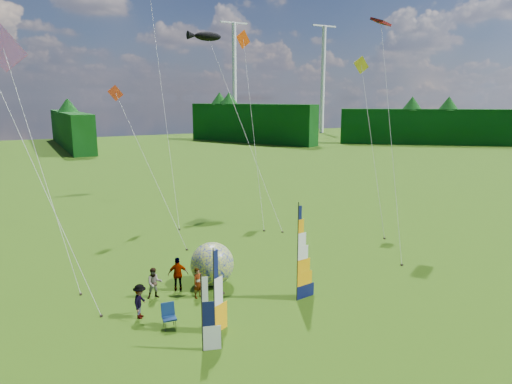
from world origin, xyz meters
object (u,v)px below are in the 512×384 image
spectator_b (154,283)px  camp_chair (169,317)px  side_banner_far (202,315)px  spectator_d (178,274)px  side_banner_left (214,293)px  spectator_c (140,301)px  bol_inflatable (212,264)px  feather_banner_main (298,254)px  spectator_a (198,283)px  kite_whale (241,114)px

spectator_b → camp_chair: 3.41m
side_banner_far → spectator_d: (1.08, 6.16, -0.68)m
side_banner_far → spectator_b: side_banner_far is taller
side_banner_left → camp_chair: (-1.55, 1.44, -1.33)m
side_banner_far → spectator_c: 4.36m
side_banner_left → bol_inflatable: (2.02, 5.02, -0.71)m
feather_banner_main → spectator_a: 5.28m
spectator_a → spectator_c: 3.25m
kite_whale → side_banner_far: bearing=-98.2°
side_banner_far → spectator_a: (1.68, 4.83, -0.80)m
side_banner_far → spectator_b: bearing=109.6°
side_banner_left → spectator_c: 4.03m
side_banner_far → spectator_d: size_ratio=1.75×
bol_inflatable → camp_chair: bearing=-135.0°
spectator_d → kite_whale: (10.38, 13.31, 7.74)m
side_banner_left → spectator_d: side_banner_left is taller
side_banner_far → spectator_c: bearing=126.8°
side_banner_left → spectator_b: side_banner_left is taller
kite_whale → spectator_c: bearing=-107.6°
feather_banner_main → kite_whale: kite_whale is taller
bol_inflatable → spectator_d: bol_inflatable is taller
side_banner_left → kite_whale: (10.52, 18.47, 6.76)m
side_banner_left → spectator_d: 5.25m
side_banner_left → spectator_c: side_banner_left is taller
side_banner_far → bol_inflatable: bearing=80.5°
bol_inflatable → spectator_c: (-4.45, -1.98, -0.37)m
spectator_b → kite_whale: size_ratio=0.09×
side_banner_left → side_banner_far: (-0.95, -1.00, -0.30)m
side_banner_left → side_banner_far: 1.41m
camp_chair → kite_whale: (12.07, 17.03, 8.09)m
spectator_c → camp_chair: (0.87, -1.60, -0.26)m
spectator_d → bol_inflatable: bearing=-165.6°
spectator_b → side_banner_left: bearing=-66.6°
bol_inflatable → spectator_b: size_ratio=1.47×
side_banner_far → camp_chair: bearing=120.7°
spectator_c → camp_chair: size_ratio=1.46×
side_banner_left → spectator_a: 4.05m
spectator_b → spectator_d: spectator_d is taller
side_banner_far → camp_chair: 2.71m
side_banner_left → spectator_a: (0.73, 3.83, -1.09)m
spectator_a → camp_chair: bearing=-154.4°
side_banner_far → spectator_d: bearing=96.8°
spectator_b → spectator_c: spectator_c is taller
spectator_a → spectator_c: bearing=173.4°
feather_banner_main → bol_inflatable: feather_banner_main is taller
side_banner_left → kite_whale: 22.31m
side_banner_far → feather_banner_main: bearing=36.5°
side_banner_far → kite_whale: size_ratio=0.18×
side_banner_left → spectator_b: bearing=79.4°
bol_inflatable → spectator_a: 1.80m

